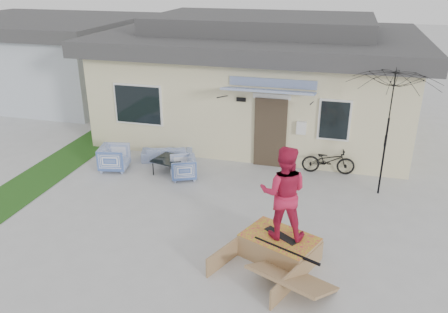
% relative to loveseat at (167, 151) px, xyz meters
% --- Properties ---
extents(ground, '(90.00, 90.00, 0.00)m').
position_rel_loveseat_xyz_m(ground, '(2.15, -4.09, -0.30)').
color(ground, '#ACACAC').
rests_on(ground, ground).
extents(grass_strip, '(1.40, 8.00, 0.01)m').
position_rel_loveseat_xyz_m(grass_strip, '(-3.05, -2.09, -0.30)').
color(grass_strip, '#1C4716').
rests_on(grass_strip, ground).
extents(house, '(10.80, 8.49, 4.10)m').
position_rel_loveseat_xyz_m(house, '(2.15, 3.91, 1.64)').
color(house, beige).
rests_on(house, ground).
extents(neighbor_house, '(8.60, 7.60, 3.50)m').
position_rel_loveseat_xyz_m(neighbor_house, '(-8.35, 5.91, 1.48)').
color(neighbor_house, silver).
rests_on(neighbor_house, ground).
extents(loveseat, '(1.62, 0.90, 0.61)m').
position_rel_loveseat_xyz_m(loveseat, '(0.00, 0.00, 0.00)').
color(loveseat, '#3253A1').
rests_on(loveseat, ground).
extents(armchair_left, '(0.88, 0.92, 0.81)m').
position_rel_loveseat_xyz_m(armchair_left, '(-1.23, -1.08, 0.10)').
color(armchair_left, '#3253A1').
rests_on(armchair_left, ground).
extents(armchair_right, '(0.88, 0.90, 0.72)m').
position_rel_loveseat_xyz_m(armchair_right, '(0.94, -1.14, 0.05)').
color(armchair_right, '#3253A1').
rests_on(armchair_right, ground).
extents(coffee_table, '(0.98, 0.98, 0.40)m').
position_rel_loveseat_xyz_m(coffee_table, '(0.39, -0.80, -0.10)').
color(coffee_table, black).
rests_on(coffee_table, ground).
extents(bicycle, '(1.55, 0.66, 0.97)m').
position_rel_loveseat_xyz_m(bicycle, '(4.90, 0.28, 0.18)').
color(bicycle, black).
rests_on(bicycle, ground).
extents(patio_umbrella, '(2.49, 2.33, 2.20)m').
position_rel_loveseat_xyz_m(patio_umbrella, '(6.28, -0.67, 1.44)').
color(patio_umbrella, black).
rests_on(patio_umbrella, ground).
extents(skate_ramp, '(2.11, 2.36, 0.49)m').
position_rel_loveseat_xyz_m(skate_ramp, '(4.15, -4.22, -0.06)').
color(skate_ramp, olive).
rests_on(skate_ramp, ground).
extents(skateboard, '(0.77, 0.63, 0.05)m').
position_rel_loveseat_xyz_m(skateboard, '(4.17, -4.17, 0.21)').
color(skateboard, black).
rests_on(skateboard, skate_ramp).
extents(skater, '(1.02, 0.82, 1.95)m').
position_rel_loveseat_xyz_m(skater, '(4.17, -4.17, 1.21)').
color(skater, '#BA1C40').
rests_on(skater, skateboard).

